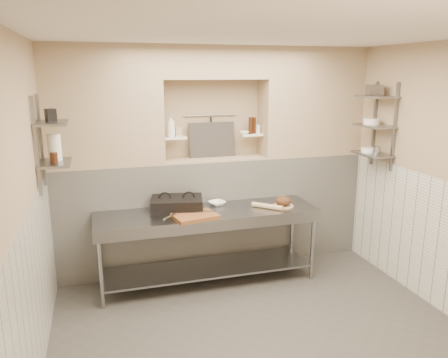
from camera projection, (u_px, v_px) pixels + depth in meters
name	position (u px, v px, depth m)	size (l,w,h in m)	color
floor	(261.00, 337.00, 4.29)	(4.00, 3.90, 0.10)	#47433F
ceiling	(268.00, 26.00, 3.60)	(4.00, 3.90, 0.10)	silver
wall_left	(18.00, 215.00, 3.39)	(0.10, 3.90, 2.80)	tan
wall_back	(209.00, 156.00, 5.81)	(4.00, 0.10, 2.80)	tan
wall_front	(418.00, 305.00, 2.08)	(4.00, 0.10, 2.80)	tan
backwall_lower	(214.00, 212.00, 5.74)	(4.00, 0.40, 1.40)	silver
alcove_sill	(214.00, 159.00, 5.57)	(1.30, 0.40, 0.02)	tan
backwall_pillar_left	(103.00, 106.00, 5.05)	(1.35, 0.40, 1.40)	tan
backwall_pillar_right	(310.00, 102.00, 5.77)	(1.35, 0.40, 1.40)	tan
backwall_header	(214.00, 63.00, 5.29)	(1.30, 0.40, 0.40)	tan
wainscot_left	(35.00, 296.00, 3.57)	(0.02, 3.90, 1.40)	silver
wainscot_right	(437.00, 244.00, 4.65)	(0.02, 3.90, 1.40)	silver
alcove_shelf_left	(175.00, 138.00, 5.37)	(0.28, 0.16, 0.03)	white
alcove_shelf_right	(251.00, 135.00, 5.64)	(0.28, 0.16, 0.03)	white
utensil_rail	(211.00, 115.00, 5.61)	(0.02, 0.02, 0.70)	gray
hanging_steel	(211.00, 129.00, 5.63)	(0.02, 0.02, 0.30)	black
splash_panel	(212.00, 140.00, 5.61)	(0.60, 0.02, 0.45)	#383330
shelf_rail_left_a	(41.00, 141.00, 4.48)	(0.03, 0.03, 0.95)	slate
shelf_rail_left_b	(36.00, 147.00, 4.10)	(0.03, 0.03, 0.95)	slate
wall_shelf_left_lower	(55.00, 163.00, 4.37)	(0.30, 0.50, 0.03)	slate
wall_shelf_left_upper	(51.00, 123.00, 4.28)	(0.30, 0.50, 0.03)	slate
shelf_rail_right_a	(374.00, 124.00, 5.54)	(0.03, 0.03, 1.05)	slate
shelf_rail_right_b	(394.00, 127.00, 5.17)	(0.03, 0.03, 1.05)	slate
wall_shelf_right_lower	(372.00, 154.00, 5.40)	(0.30, 0.50, 0.03)	slate
wall_shelf_right_mid	(374.00, 126.00, 5.32)	(0.30, 0.50, 0.03)	slate
wall_shelf_right_upper	(377.00, 97.00, 5.24)	(0.30, 0.50, 0.03)	slate
prep_table	(208.00, 232.00, 5.16)	(2.60, 0.70, 0.90)	gray
panini_press	(177.00, 204.00, 5.11)	(0.66, 0.53, 0.16)	black
cutting_board	(195.00, 216.00, 4.87)	(0.47, 0.33, 0.04)	brown
knife_blade	(208.00, 211.00, 4.95)	(0.29, 0.03, 0.01)	gray
tongs	(170.00, 216.00, 4.76)	(0.03, 0.03, 0.27)	gray
mixing_bowl	(217.00, 203.00, 5.34)	(0.20, 0.20, 0.05)	white
rolling_pin	(267.00, 206.00, 5.21)	(0.06, 0.06, 0.39)	tan
bread_board	(283.00, 206.00, 5.29)	(0.26, 0.26, 0.01)	tan
bread_loaf	(283.00, 201.00, 5.28)	(0.19, 0.19, 0.11)	#4C2D19
bottle_soap	(171.00, 126.00, 5.32)	(0.10, 0.11, 0.27)	white
jar_alcove	(178.00, 132.00, 5.38)	(0.08, 0.08, 0.12)	tan
bowl_alcove	(244.00, 133.00, 5.59)	(0.12, 0.12, 0.04)	white
condiment_a	(254.00, 125.00, 5.65)	(0.06, 0.06, 0.21)	black
condiment_b	(251.00, 126.00, 5.59)	(0.05, 0.05, 0.22)	black
condiment_c	(258.00, 129.00, 5.69)	(0.06, 0.06, 0.11)	white
jug_left	(55.00, 147.00, 4.42)	(0.13, 0.13, 0.27)	white
jar_left	(54.00, 158.00, 4.28)	(0.07, 0.07, 0.11)	black
box_left_upper	(51.00, 115.00, 4.26)	(0.09, 0.09, 0.13)	black
bowl_right	(369.00, 150.00, 5.46)	(0.19, 0.19, 0.06)	white
canister_right	(377.00, 151.00, 5.31)	(0.09, 0.09, 0.09)	gray
bowl_right_mid	(372.00, 121.00, 5.37)	(0.19, 0.19, 0.07)	white
basket_right	(374.00, 90.00, 5.27)	(0.17, 0.20, 0.13)	gray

